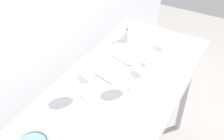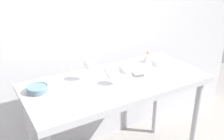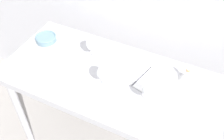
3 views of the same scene
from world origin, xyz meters
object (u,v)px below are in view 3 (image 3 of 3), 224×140
wine_glass_far_left (93,44)px  decanter_funnel (187,75)px  tasting_bowl (46,38)px  open_notebook (142,76)px  wine_glass_near_right (150,91)px  tasting_sheet_upper (71,58)px  wine_glass_near_center (104,73)px

wine_glass_far_left → decanter_funnel: size_ratio=1.32×
wine_glass_far_left → tasting_bowl: size_ratio=1.16×
open_notebook → wine_glass_far_left: bearing=-168.7°
wine_glass_near_right → decanter_funnel: size_ratio=1.22×
tasting_sheet_upper → wine_glass_near_center: bearing=8.2°
wine_glass_near_right → open_notebook: wine_glass_near_right is taller
open_notebook → wine_glass_near_right: bearing=-45.6°
wine_glass_near_right → tasting_sheet_upper: 0.63m
wine_glass_far_left → decanter_funnel: 0.61m
tasting_sheet_upper → wine_glass_far_left: bearing=52.8°
wine_glass_far_left → tasting_bowl: 0.41m
wine_glass_near_right → tasting_bowl: size_ratio=1.07×
open_notebook → tasting_sheet_upper: open_notebook is taller
open_notebook → tasting_bowl: (-0.75, 0.03, 0.02)m
wine_glass_far_left → wine_glass_near_center: 0.26m
open_notebook → tasting_bowl: 0.75m
wine_glass_near_right → decanter_funnel: wine_glass_near_right is taller
wine_glass_far_left → tasting_sheet_upper: size_ratio=0.84×
tasting_bowl → decanter_funnel: decanter_funnel is taller
open_notebook → tasting_bowl: tasting_bowl is taller
wine_glass_near_right → open_notebook: (-0.11, 0.18, -0.11)m
open_notebook → decanter_funnel: bearing=33.8°
wine_glass_near_center → decanter_funnel: (0.42, 0.27, -0.07)m
tasting_bowl → tasting_sheet_upper: bearing=-16.4°
wine_glass_near_right → tasting_bowl: 0.88m
wine_glass_near_right → wine_glass_far_left: size_ratio=0.92×
wine_glass_near_right → decanter_funnel: (0.14, 0.28, -0.07)m
tasting_bowl → decanter_funnel: size_ratio=1.14×
open_notebook → wine_glass_near_center: bearing=-120.3°
wine_glass_far_left → wine_glass_near_center: bearing=-47.1°
open_notebook → tasting_bowl: size_ratio=2.80×
wine_glass_near_right → wine_glass_far_left: wine_glass_far_left is taller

